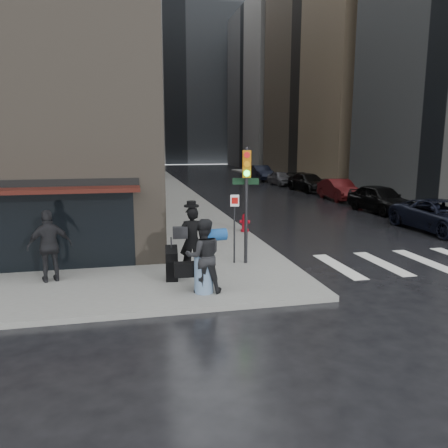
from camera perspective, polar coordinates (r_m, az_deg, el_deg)
The scene contains 20 objects.
ground at distance 12.73m, azimuth 2.50°, elevation -7.69°, with size 140.00×140.00×0.00m, color black.
sidewalk_left at distance 39.01m, azimuth -7.73°, elevation 4.68°, with size 4.00×50.00×0.15m, color slate.
sidewalk_right at distance 42.29m, azimuth 10.89°, elevation 5.03°, with size 3.00×50.00×0.15m, color slate.
crosswalk at distance 17.02m, azimuth 26.84°, elevation -4.14°, with size 8.50×3.00×0.01m.
bldg_left_mid at distance 52.30m, azimuth -25.12°, elevation 24.00°, with size 22.00×24.00×34.00m, color gray.
bldg_left_far at distance 74.89m, azimuth -20.77°, elevation 16.78°, with size 22.00×20.00×26.00m, color #552A1D.
bldg_right_mid at distance 57.04m, azimuth 20.94°, elevation 25.14°, with size 22.00×22.00×38.00m, color #7D684D.
bldg_right_far at distance 76.01m, azimuth 10.71°, elevation 16.78°, with size 22.00×20.00×25.00m, color gray.
bldg_distant at distance 90.95m, azimuth -6.83°, elevation 18.04°, with size 40.00×12.00×32.00m, color gray.
man_overcoat at distance 12.71m, azimuth -4.76°, elevation -2.66°, with size 1.23×1.10×2.23m.
man_jeans at distance 11.25m, azimuth -2.73°, elevation -4.18°, with size 1.38×0.77×1.95m.
man_greycoat at distance 13.06m, azimuth -21.80°, elevation -2.69°, with size 1.28×0.81×2.03m.
traffic_light at distance 13.72m, azimuth 2.80°, elevation 4.50°, with size 0.91×0.52×3.71m.
fire_hydrant at distance 19.16m, azimuth 2.74°, elevation 0.06°, with size 0.46×0.35×0.79m.
parked_car_0 at distance 22.07m, azimuth 26.56°, elevation 0.93°, with size 2.41×5.22×1.45m, color black.
parked_car_1 at distance 26.93m, azimuth 19.72°, elevation 3.14°, with size 1.91×4.74×1.61m, color black.
parked_car_2 at distance 32.03m, azimuth 14.75°, elevation 4.37°, with size 1.56×4.48×1.48m, color #420D0E.
parked_car_3 at distance 37.26m, azimuth 10.99°, elevation 5.33°, with size 2.06×5.07×1.47m, color black.
parked_car_4 at distance 42.42m, azimuth 7.41°, elevation 5.96°, with size 1.58×3.93×1.34m, color #535358.
parked_car_5 at distance 47.75m, azimuth 4.84°, elevation 6.67°, with size 1.70×4.87×1.60m, color black.
Camera 1 is at (-3.12, -11.69, 3.98)m, focal length 35.00 mm.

